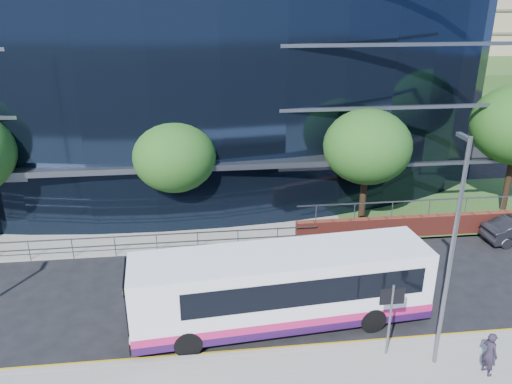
{
  "coord_description": "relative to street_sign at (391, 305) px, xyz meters",
  "views": [
    {
      "loc": [
        -1.73,
        -15.2,
        11.91
      ],
      "look_at": [
        1.02,
        8.0,
        2.67
      ],
      "focal_mm": 35.0,
      "sensor_mm": 36.0,
      "label": 1
    }
  ],
  "objects": [
    {
      "name": "ground",
      "position": [
        -4.5,
        1.59,
        -2.15
      ],
      "size": [
        200.0,
        200.0,
        0.0
      ],
      "primitive_type": "plane",
      "color": "black",
      "rests_on": "ground"
    },
    {
      "name": "kerb",
      "position": [
        -4.5,
        0.59,
        -2.07
      ],
      "size": [
        80.0,
        0.25,
        0.16
      ],
      "primitive_type": "cube",
      "color": "gray",
      "rests_on": "ground"
    },
    {
      "name": "yellow_line_outer",
      "position": [
        -4.5,
        0.79,
        -2.14
      ],
      "size": [
        80.0,
        0.08,
        0.01
      ],
      "primitive_type": "cube",
      "color": "gold",
      "rests_on": "ground"
    },
    {
      "name": "yellow_line_inner",
      "position": [
        -4.5,
        0.94,
        -2.14
      ],
      "size": [
        80.0,
        0.08,
        0.01
      ],
      "primitive_type": "cube",
      "color": "gold",
      "rests_on": "ground"
    },
    {
      "name": "far_forecourt",
      "position": [
        -10.5,
        12.59,
        -2.1
      ],
      "size": [
        50.0,
        8.0,
        0.1
      ],
      "primitive_type": "cube",
      "color": "gray",
      "rests_on": "ground"
    },
    {
      "name": "glass_office",
      "position": [
        -8.5,
        22.44,
        5.85
      ],
      "size": [
        44.0,
        23.1,
        16.0
      ],
      "color": "black",
      "rests_on": "ground"
    },
    {
      "name": "guard_railings",
      "position": [
        -12.5,
        8.59,
        -1.33
      ],
      "size": [
        24.0,
        0.05,
        1.1
      ],
      "color": "slate",
      "rests_on": "ground"
    },
    {
      "name": "apartment_block",
      "position": [
        27.5,
        58.8,
        8.96
      ],
      "size": [
        60.0,
        42.0,
        30.0
      ],
      "color": "#2D511E",
      "rests_on": "ground"
    },
    {
      "name": "street_sign",
      "position": [
        0.0,
        0.0,
        0.0
      ],
      "size": [
        0.85,
        0.09,
        2.8
      ],
      "color": "slate",
      "rests_on": "pavement_near"
    },
    {
      "name": "tree_far_b",
      "position": [
        -7.5,
        11.09,
        2.06
      ],
      "size": [
        4.29,
        4.29,
        6.05
      ],
      "color": "black",
      "rests_on": "ground"
    },
    {
      "name": "tree_far_c",
      "position": [
        2.5,
        10.59,
        2.39
      ],
      "size": [
        4.62,
        4.62,
        6.51
      ],
      "color": "black",
      "rests_on": "ground"
    },
    {
      "name": "tree_dist_e",
      "position": [
        19.5,
        41.59,
        2.39
      ],
      "size": [
        4.62,
        4.62,
        6.51
      ],
      "color": "black",
      "rests_on": "ground"
    },
    {
      "name": "streetlight_east",
      "position": [
        1.5,
        -0.59,
        2.29
      ],
      "size": [
        0.15,
        0.77,
        8.0
      ],
      "color": "slate",
      "rests_on": "pavement_near"
    },
    {
      "name": "city_bus",
      "position": [
        -3.25,
        2.37,
        -0.53
      ],
      "size": [
        11.47,
        3.51,
        3.06
      ],
      "rotation": [
        0.0,
        0.0,
        0.08
      ],
      "color": "white",
      "rests_on": "ground"
    },
    {
      "name": "pedestrian",
      "position": [
        2.98,
        -1.33,
        -1.21
      ],
      "size": [
        0.51,
        0.65,
        1.58
      ],
      "primitive_type": "imported",
      "rotation": [
        0.0,
        0.0,
        1.82
      ],
      "color": "#292030",
      "rests_on": "pavement_near"
    }
  ]
}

